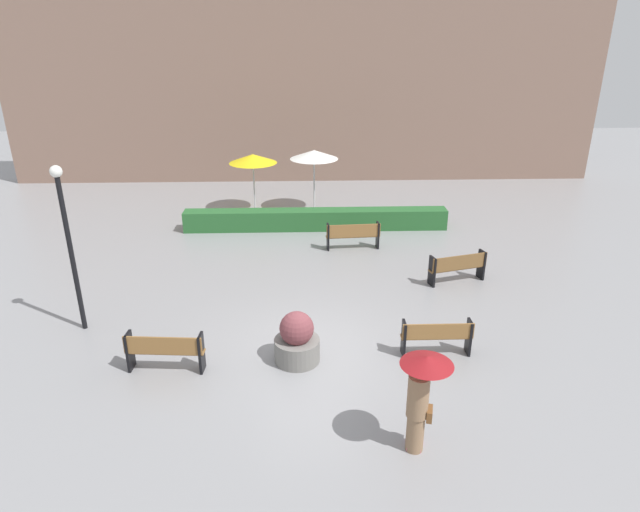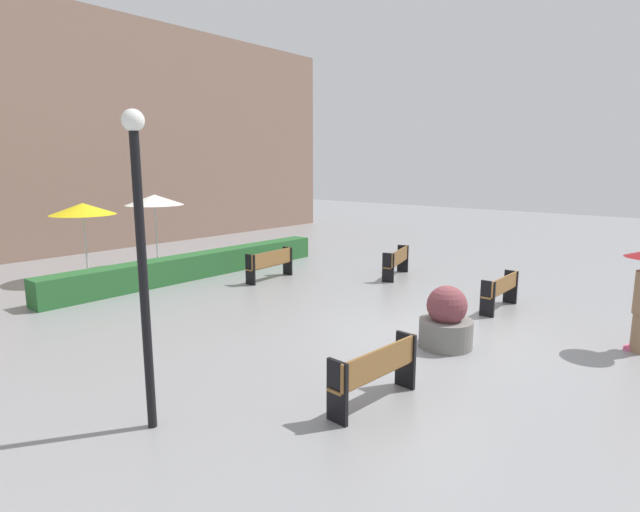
% 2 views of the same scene
% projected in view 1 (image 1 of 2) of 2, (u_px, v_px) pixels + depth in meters
% --- Properties ---
extents(ground_plane, '(60.00, 60.00, 0.00)m').
position_uv_depth(ground_plane, '(312.00, 349.00, 13.12)').
color(ground_plane, gray).
extents(bench_back_row, '(1.85, 0.47, 0.91)m').
position_uv_depth(bench_back_row, '(353.00, 234.00, 18.80)').
color(bench_back_row, olive).
rests_on(bench_back_row, ground).
extents(bench_near_left, '(1.74, 0.49, 0.90)m').
position_uv_depth(bench_near_left, '(165.00, 350.00, 12.10)').
color(bench_near_left, olive).
rests_on(bench_near_left, ground).
extents(bench_near_right, '(1.64, 0.35, 0.86)m').
position_uv_depth(bench_near_right, '(437.00, 335.00, 12.70)').
color(bench_near_right, olive).
rests_on(bench_near_right, ground).
extents(bench_far_right, '(1.79, 0.81, 0.90)m').
position_uv_depth(bench_far_right, '(458.00, 266.00, 16.33)').
color(bench_far_right, brown).
rests_on(bench_far_right, ground).
extents(pedestrian_with_umbrella, '(0.92, 0.92, 1.97)m').
position_uv_depth(pedestrian_with_umbrella, '(421.00, 392.00, 9.54)').
color(pedestrian_with_umbrella, '#8C6B4C').
rests_on(pedestrian_with_umbrella, ground).
extents(planter_pot, '(1.04, 1.04, 1.22)m').
position_uv_depth(planter_pot, '(297.00, 340.00, 12.48)').
color(planter_pot, slate).
rests_on(planter_pot, ground).
extents(lamp_post, '(0.28, 0.28, 4.19)m').
position_uv_depth(lamp_post, '(68.00, 234.00, 13.06)').
color(lamp_post, black).
rests_on(lamp_post, ground).
extents(patio_umbrella_yellow, '(1.92, 1.92, 2.37)m').
position_uv_depth(patio_umbrella_yellow, '(253.00, 159.00, 22.02)').
color(patio_umbrella_yellow, silver).
rests_on(patio_umbrella_yellow, ground).
extents(patio_umbrella_white, '(1.93, 1.93, 2.52)m').
position_uv_depth(patio_umbrella_white, '(314.00, 155.00, 22.04)').
color(patio_umbrella_white, silver).
rests_on(patio_umbrella_white, ground).
extents(hedge_strip, '(9.81, 0.70, 0.75)m').
position_uv_depth(hedge_strip, '(316.00, 219.00, 20.73)').
color(hedge_strip, '#28602D').
rests_on(hedge_strip, ground).
extents(building_facade, '(28.00, 1.20, 9.56)m').
position_uv_depth(building_facade, '(304.00, 79.00, 26.03)').
color(building_facade, '#846656').
rests_on(building_facade, ground).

